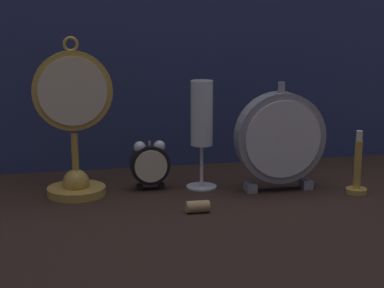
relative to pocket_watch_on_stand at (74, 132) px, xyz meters
name	(u,v)px	position (x,y,z in m)	size (l,w,h in m)	color
ground_plane	(201,207)	(0.22, -0.13, -0.13)	(4.00, 4.00, 0.00)	black
fabric_backdrop_drape	(169,12)	(0.22, 0.20, 0.23)	(1.64, 0.01, 0.71)	navy
pocket_watch_on_stand	(74,132)	(0.00, 0.00, 0.00)	(0.15, 0.12, 0.31)	gold
alarm_clock_twin_bell	(150,163)	(0.15, 0.01, -0.07)	(0.08, 0.03, 0.10)	black
mantel_clock_silver	(280,138)	(0.40, -0.05, -0.02)	(0.18, 0.04, 0.22)	gray
champagne_flute	(202,121)	(0.25, 0.00, 0.01)	(0.06, 0.06, 0.22)	silver
brass_candlestick	(357,174)	(0.55, -0.10, -0.09)	(0.04, 0.04, 0.13)	gold
wine_cork	(198,207)	(0.21, -0.16, -0.12)	(0.02, 0.02, 0.04)	tan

